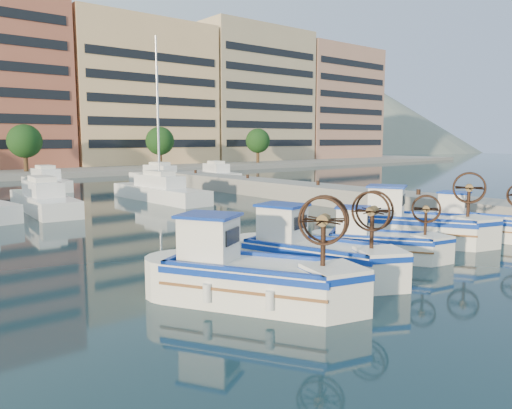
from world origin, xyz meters
name	(u,v)px	position (x,y,z in m)	size (l,w,h in m)	color
ground	(352,274)	(0.00, 0.00, 0.00)	(300.00, 300.00, 0.00)	#162F3B
quay	(389,201)	(13.00, 8.00, 0.60)	(3.00, 60.00, 1.20)	gray
waterfront	(39,92)	(9.23, 65.04, 11.10)	(180.00, 40.00, 25.60)	gray
hill_east	(367,151)	(140.00, 110.00, 0.00)	(160.00, 160.00, 50.00)	slate
yacht_marina	(24,194)	(-2.92, 27.60, 0.53)	(37.09, 23.38, 11.50)	white
fishing_boat_a	(247,273)	(-4.47, -0.14, 0.82)	(3.98, 4.92, 2.99)	white
fishing_boat_b	(311,252)	(-1.30, 0.60, 0.79)	(3.11, 4.76, 2.88)	white
fishing_boat_c	(377,241)	(2.36, 0.82, 0.67)	(3.36, 3.94, 2.42)	white
fishing_boat_d	(413,223)	(5.83, 1.59, 0.84)	(4.04, 5.05, 3.06)	white
fishing_boat_e	(475,222)	(9.06, 0.56, 0.70)	(2.60, 4.18, 2.53)	white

